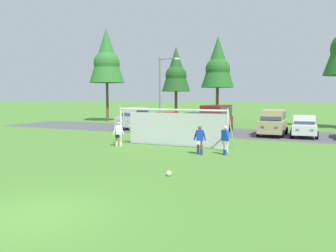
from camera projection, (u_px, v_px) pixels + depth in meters
ground_plane at (208, 144)px, 22.36m from camera, size 400.00×400.00×0.00m
parking_lot_strip at (235, 133)px, 29.48m from camera, size 52.00×8.40×0.01m
soccer_ball at (169, 173)px, 13.28m from camera, size 0.22×0.22×0.22m
soccer_goal at (175, 127)px, 21.18m from camera, size 7.48×2.18×2.57m
player_striker_near at (225, 140)px, 18.13m from camera, size 0.64×0.51×1.64m
player_midfield_center at (118, 134)px, 21.23m from camera, size 0.57×0.59×1.64m
player_defender_far at (200, 140)px, 18.22m from camera, size 0.75×0.34×1.64m
parked_car_slot_far_left at (134, 118)px, 33.47m from camera, size 2.28×4.67×2.16m
parked_car_slot_left at (167, 120)px, 33.51m from camera, size 2.26×4.32×1.72m
parked_car_slot_center_left at (195, 121)px, 31.83m from camera, size 2.12×4.24×1.72m
parked_car_slot_center at (216, 118)px, 29.38m from camera, size 2.23×4.82×2.52m
parked_car_slot_center_right at (273, 122)px, 27.26m from camera, size 2.15×4.61×2.16m
parked_car_slot_right at (304, 126)px, 26.30m from camera, size 2.21×4.29×1.72m
tree_left_edge at (107, 57)px, 43.47m from camera, size 4.68×4.68×12.48m
tree_mid_left at (176, 71)px, 40.28m from camera, size 3.57×3.57×9.51m
tree_center_back at (218, 64)px, 39.11m from camera, size 3.98×3.98×10.61m
street_lamp at (162, 95)px, 27.63m from camera, size 2.00×0.32×6.57m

